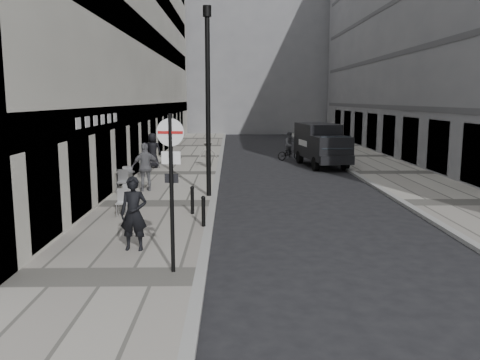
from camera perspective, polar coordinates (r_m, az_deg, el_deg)
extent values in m
plane|color=black|center=(8.56, -5.62, -17.58)|extent=(120.00, 120.00, 0.00)
cube|color=#9C988D|center=(26.03, -6.89, 0.68)|extent=(4.00, 60.00, 0.12)
cube|color=#9C988D|center=(27.21, 16.82, 0.72)|extent=(4.00, 60.00, 0.12)
cube|color=silver|center=(33.21, -13.24, 17.80)|extent=(4.00, 45.00, 18.00)
cube|color=gray|center=(64.03, -0.29, 15.51)|extent=(24.00, 16.00, 22.00)
imported|color=black|center=(12.79, -11.84, -3.72)|extent=(0.70, 0.49, 1.84)
cylinder|color=black|center=(10.88, -7.68, -1.62)|extent=(0.09, 0.09, 3.42)
cylinder|color=white|center=(10.72, -7.83, 5.32)|extent=(0.59, 0.12, 0.59)
cube|color=#B21414|center=(10.70, -7.84, 5.32)|extent=(0.53, 0.09, 0.06)
cube|color=white|center=(10.79, -7.75, 2.49)|extent=(0.41, 0.09, 0.27)
cylinder|color=black|center=(19.43, -3.61, 8.21)|extent=(0.18, 0.18, 6.85)
cylinder|color=black|center=(19.69, -3.72, 18.39)|extent=(0.32, 0.32, 0.40)
cylinder|color=black|center=(16.62, -5.37, -2.35)|extent=(0.11, 0.11, 0.86)
cylinder|color=black|center=(14.98, -4.12, -3.62)|extent=(0.11, 0.11, 0.85)
cylinder|color=black|center=(27.69, 8.50, 1.82)|extent=(0.37, 0.79, 0.76)
cylinder|color=black|center=(28.23, 11.73, 1.86)|extent=(0.37, 0.79, 0.76)
cylinder|color=black|center=(30.76, 6.72, 2.57)|extent=(0.37, 0.79, 0.76)
cylinder|color=black|center=(31.24, 9.68, 2.60)|extent=(0.37, 0.79, 0.76)
cube|color=black|center=(30.16, 8.68, 4.48)|extent=(2.34, 3.64, 1.90)
cube|color=black|center=(27.77, 10.24, 3.46)|extent=(2.11, 1.95, 1.33)
cube|color=#1E2328|center=(27.07, 10.75, 4.11)|extent=(1.69, 0.55, 0.70)
imported|color=black|center=(32.27, 5.63, 3.01)|extent=(1.79, 1.13, 0.89)
imported|color=slate|center=(32.22, 5.65, 3.96)|extent=(0.98, 0.87, 1.67)
imported|color=slate|center=(20.96, -10.54, 1.44)|extent=(1.25, 0.87, 1.97)
imported|color=gray|center=(28.02, -3.62, 3.04)|extent=(1.06, 0.70, 1.54)
imported|color=black|center=(28.03, -9.79, 3.29)|extent=(0.98, 0.69, 1.90)
cylinder|color=silver|center=(17.24, -12.62, -3.53)|extent=(0.43, 0.43, 0.03)
cylinder|color=silver|center=(17.17, -12.66, -2.37)|extent=(0.06, 0.06, 0.72)
cylinder|color=silver|center=(17.10, -12.70, -1.19)|extent=(0.68, 0.68, 0.03)
cylinder|color=#A9A9AB|center=(25.07, -10.59, 0.44)|extent=(0.40, 0.40, 0.03)
cylinder|color=#A9A9AB|center=(25.02, -10.61, 1.20)|extent=(0.06, 0.06, 0.68)
cylinder|color=#A9A9AB|center=(24.98, -10.63, 1.97)|extent=(0.64, 0.64, 0.03)
cylinder|color=#A9A9AB|center=(21.08, -12.69, -1.24)|extent=(0.47, 0.47, 0.03)
cylinder|color=#A9A9AB|center=(21.01, -12.72, -0.19)|extent=(0.06, 0.06, 0.80)
cylinder|color=#A9A9AB|center=(20.96, -12.76, 0.89)|extent=(0.75, 0.75, 0.03)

